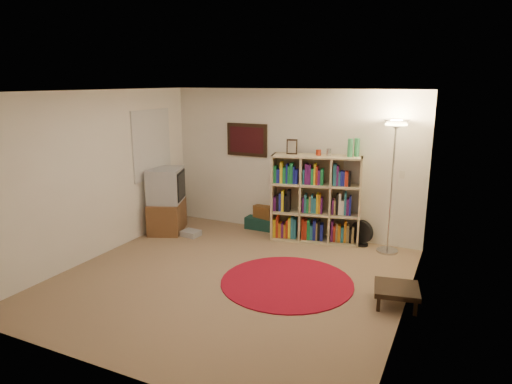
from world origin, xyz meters
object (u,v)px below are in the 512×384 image
floor_lamp (395,143)px  floor_fan (362,233)px  tv_stand (167,201)px  side_table (397,290)px  bookshelf (314,200)px  suitcase (266,222)px

floor_lamp → floor_fan: (-0.43, 0.10, -1.50)m
tv_stand → side_table: (4.15, -1.13, -0.35)m
floor_fan → side_table: floor_fan is taller
bookshelf → suitcase: bookshelf is taller
side_table → tv_stand: bearing=164.8°
floor_fan → tv_stand: 3.41m
floor_fan → floor_lamp: bearing=7.4°
floor_lamp → tv_stand: (-3.75, -0.63, -1.17)m
floor_lamp → floor_fan: bearing=167.2°
floor_fan → tv_stand: bearing=-147.5°
floor_lamp → side_table: bearing=-77.1°
tv_stand → side_table: tv_stand is taller
floor_fan → bookshelf: bearing=-154.1°
tv_stand → bookshelf: bearing=-7.5°
floor_fan → suitcase: floor_fan is taller
bookshelf → side_table: bearing=-59.9°
side_table → bookshelf: bearing=132.5°
tv_stand → suitcase: tv_stand is taller
floor_fan → side_table: (0.83, -1.85, -0.02)m
bookshelf → tv_stand: size_ratio=1.53×
side_table → floor_fan: bearing=114.1°
bookshelf → tv_stand: bearing=-178.1°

